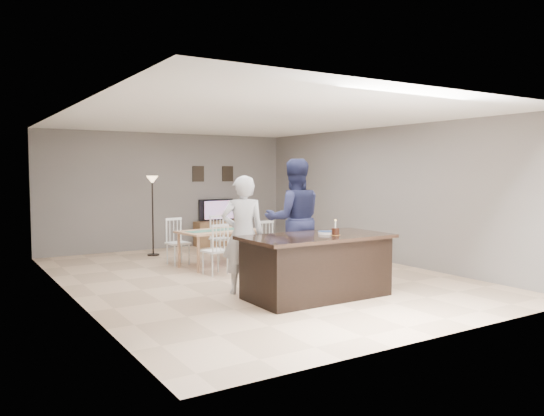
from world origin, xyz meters
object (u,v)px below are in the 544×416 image
kitchen_island (317,266)px  birthday_cake (335,231)px  tv_console (219,233)px  man (294,220)px  floor_lamp (152,194)px  woman (243,235)px  dining_table (218,236)px  television (218,210)px  plate_stack (327,233)px

kitchen_island → birthday_cake: (0.23, -0.13, 0.50)m
tv_console → man: man is taller
floor_lamp → woman: bearing=-91.0°
tv_console → dining_table: size_ratio=0.65×
woman → floor_lamp: (0.07, 4.14, 0.45)m
tv_console → man: (-0.79, -4.40, 0.71)m
television → floor_lamp: size_ratio=0.53×
dining_table → tv_console: bearing=55.7°
man → dining_table: (-0.49, 1.83, -0.44)m
woman → dining_table: size_ratio=0.95×
plate_stack → floor_lamp: floor_lamp is taller
woman → kitchen_island: bearing=156.7°
man → woman: bearing=39.4°
man → birthday_cake: bearing=103.5°
tv_console → floor_lamp: 2.26m
birthday_cake → floor_lamp: bearing=100.5°
television → plate_stack: television is taller
dining_table → plate_stack: bearing=-92.0°
tv_console → dining_table: 2.89m
tv_console → floor_lamp: bearing=-161.0°
tv_console → floor_lamp: (-1.91, -0.66, 1.03)m
man → floor_lamp: size_ratio=1.18×
kitchen_island → plate_stack: bearing=9.2°
tv_console → birthday_cake: birthday_cake is taller
kitchen_island → floor_lamp: (-0.71, 4.91, 0.88)m
woman → man: (1.19, 0.39, 0.13)m
man → kitchen_island: bearing=92.0°
woman → dining_table: (0.69, 2.22, -0.30)m
television → birthday_cake: size_ratio=4.08×
kitchen_island → floor_lamp: floor_lamp is taller
man → dining_table: 1.94m
kitchen_island → tv_console: 5.70m
man → birthday_cake: man is taller
woman → plate_stack: woman is taller
tv_console → plate_stack: bearing=-100.2°
birthday_cake → dining_table: 3.17m
tv_console → dining_table: dining_table is taller
television → woman: (-1.98, -4.86, 0.01)m
birthday_cake → floor_lamp: (-0.94, 5.05, 0.38)m
kitchen_island → plate_stack: (0.21, 0.03, 0.47)m
tv_console → woman: 5.22m
dining_table → kitchen_island: bearing=-96.0°
kitchen_island → television: (1.20, 5.64, 0.41)m
television → dining_table: 2.96m
woman → plate_stack: size_ratio=6.82×
tv_console → plate_stack: (-0.99, -5.54, 0.62)m
woman → plate_stack: 1.24m
television → man: man is taller
television → floor_lamp: bearing=20.8°
birthday_cake → dining_table: (-0.32, 3.13, -0.38)m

